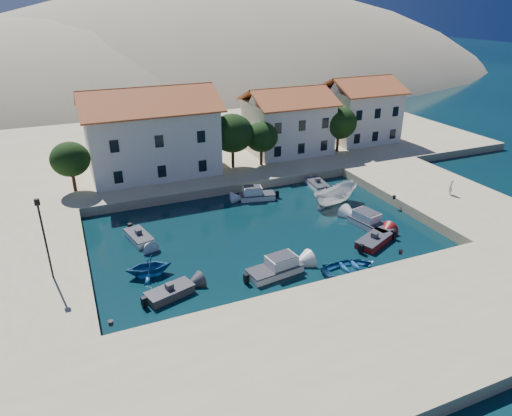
# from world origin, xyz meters

# --- Properties ---
(ground) EXTENTS (400.00, 400.00, 0.00)m
(ground) POSITION_xyz_m (0.00, 0.00, 0.00)
(ground) COLOR black
(ground) RESTS_ON ground
(quay_south) EXTENTS (52.00, 12.00, 1.00)m
(quay_south) POSITION_xyz_m (0.00, -6.00, 0.50)
(quay_south) COLOR tan
(quay_south) RESTS_ON ground
(quay_east) EXTENTS (11.00, 20.00, 1.00)m
(quay_east) POSITION_xyz_m (20.50, 10.00, 0.50)
(quay_east) COLOR tan
(quay_east) RESTS_ON ground
(quay_west) EXTENTS (8.00, 20.00, 1.00)m
(quay_west) POSITION_xyz_m (-19.00, 10.00, 0.50)
(quay_west) COLOR tan
(quay_west) RESTS_ON ground
(quay_north) EXTENTS (80.00, 36.00, 1.00)m
(quay_north) POSITION_xyz_m (2.00, 38.00, 0.50)
(quay_north) COLOR tan
(quay_north) RESTS_ON ground
(hills) EXTENTS (254.00, 176.00, 99.00)m
(hills) POSITION_xyz_m (20.64, 123.62, -23.40)
(hills) COLOR tan
(hills) RESTS_ON ground
(building_left) EXTENTS (14.70, 9.45, 9.70)m
(building_left) POSITION_xyz_m (-6.00, 28.00, 5.94)
(building_left) COLOR silver
(building_left) RESTS_ON quay_north
(building_mid) EXTENTS (10.50, 8.40, 8.30)m
(building_mid) POSITION_xyz_m (12.00, 29.00, 5.22)
(building_mid) COLOR silver
(building_mid) RESTS_ON quay_north
(building_right) EXTENTS (9.45, 8.40, 8.80)m
(building_right) POSITION_xyz_m (24.00, 30.00, 5.47)
(building_right) COLOR silver
(building_right) RESTS_ON quay_north
(trees) EXTENTS (37.30, 5.30, 6.45)m
(trees) POSITION_xyz_m (4.51, 25.46, 4.84)
(trees) COLOR #382314
(trees) RESTS_ON quay_north
(lamppost) EXTENTS (0.35, 0.25, 6.22)m
(lamppost) POSITION_xyz_m (-17.50, 8.00, 4.75)
(lamppost) COLOR black
(lamppost) RESTS_ON quay_west
(bollards) EXTENTS (29.36, 9.56, 0.30)m
(bollards) POSITION_xyz_m (2.80, 3.87, 1.15)
(bollards) COLOR black
(bollards) RESTS_ON ground
(motorboat_grey_sw) EXTENTS (3.73, 2.45, 1.25)m
(motorboat_grey_sw) POSITION_xyz_m (-9.94, 3.81, 0.30)
(motorboat_grey_sw) COLOR #35353A
(motorboat_grey_sw) RESTS_ON ground
(cabin_cruiser_south) EXTENTS (4.57, 2.43, 1.60)m
(cabin_cruiser_south) POSITION_xyz_m (-1.77, 3.50, 0.48)
(cabin_cruiser_south) COLOR silver
(cabin_cruiser_south) RESTS_ON ground
(rowboat_south) EXTENTS (4.63, 3.37, 0.94)m
(rowboat_south) POSITION_xyz_m (3.74, 1.50, 0.00)
(rowboat_south) COLOR #184D85
(rowboat_south) RESTS_ON ground
(motorboat_red_se) EXTENTS (4.19, 3.17, 1.25)m
(motorboat_red_se) POSITION_xyz_m (8.28, 4.50, 0.29)
(motorboat_red_se) COLOR maroon
(motorboat_red_se) RESTS_ON ground
(cabin_cruiser_east) EXTENTS (2.71, 4.81, 1.60)m
(cabin_cruiser_east) POSITION_xyz_m (9.89, 7.17, 0.48)
(cabin_cruiser_east) COLOR silver
(cabin_cruiser_east) RESTS_ON ground
(boat_east) EXTENTS (6.05, 3.42, 2.20)m
(boat_east) POSITION_xyz_m (9.65, 13.08, 0.00)
(boat_east) COLOR silver
(boat_east) RESTS_ON ground
(motorboat_white_ne) EXTENTS (2.07, 3.76, 1.25)m
(motorboat_white_ne) POSITION_xyz_m (10.43, 18.01, 0.30)
(motorboat_white_ne) COLOR silver
(motorboat_white_ne) RESTS_ON ground
(rowboat_west) EXTENTS (3.68, 3.25, 1.82)m
(rowboat_west) POSITION_xyz_m (-10.77, 7.19, 0.00)
(rowboat_west) COLOR #184D85
(rowboat_west) RESTS_ON ground
(motorboat_white_west) EXTENTS (2.26, 3.74, 1.25)m
(motorboat_white_west) POSITION_xyz_m (-10.49, 13.18, 0.30)
(motorboat_white_west) COLOR silver
(motorboat_white_west) RESTS_ON ground
(cabin_cruiser_north) EXTENTS (3.98, 2.32, 1.60)m
(cabin_cruiser_north) POSITION_xyz_m (2.77, 17.55, 0.48)
(cabin_cruiser_north) COLOR silver
(cabin_cruiser_north) RESTS_ON ground
(pedestrian) EXTENTS (0.68, 0.57, 1.58)m
(pedestrian) POSITION_xyz_m (20.71, 8.68, 1.79)
(pedestrian) COLOR silver
(pedestrian) RESTS_ON quay_east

